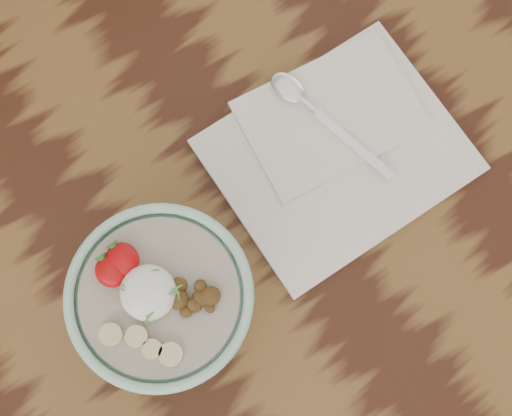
{
  "coord_description": "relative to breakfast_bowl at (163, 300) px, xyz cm",
  "views": [
    {
      "loc": [
        -12.74,
        -16.28,
        155.91
      ],
      "look_at": [
        -3.57,
        -3.7,
        86.23
      ],
      "focal_mm": 50.0,
      "sensor_mm": 36.0,
      "label": 1
    }
  ],
  "objects": [
    {
      "name": "table",
      "position": [
        16.53,
        5.05,
        -15.73
      ],
      "size": [
        160.0,
        90.0,
        75.0
      ],
      "color": "#34180D",
      "rests_on": "ground"
    },
    {
      "name": "breakfast_bowl",
      "position": [
        0.0,
        0.0,
        0.0
      ],
      "size": [
        18.97,
        18.97,
        12.83
      ],
      "rotation": [
        0.0,
        0.0,
        0.07
      ],
      "color": "#9FD6B9",
      "rests_on": "table"
    },
    {
      "name": "napkin",
      "position": [
        26.35,
        3.65,
        -5.72
      ],
      "size": [
        28.68,
        24.42,
        1.7
      ],
      "rotation": [
        0.0,
        0.0,
        -0.05
      ],
      "color": "white",
      "rests_on": "table"
    },
    {
      "name": "spoon",
      "position": [
        26.29,
        9.99,
        -4.33
      ],
      "size": [
        5.7,
        18.56,
        0.97
      ],
      "rotation": [
        0.0,
        0.0,
        0.2
      ],
      "color": "silver",
      "rests_on": "napkin"
    }
  ]
}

